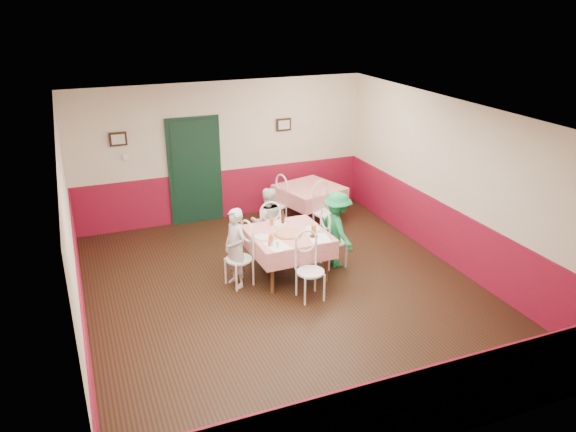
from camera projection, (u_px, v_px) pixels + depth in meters
name	position (u px, v px, depth m)	size (l,w,h in m)	color
floor	(287.00, 293.00, 8.79)	(7.00, 7.00, 0.00)	black
ceiling	(287.00, 115.00, 7.75)	(7.00, 7.00, 0.00)	white
back_wall	(223.00, 151.00, 11.29)	(6.00, 0.10, 2.80)	beige
front_wall	(425.00, 334.00, 5.25)	(6.00, 0.10, 2.80)	beige
left_wall	(71.00, 241.00, 7.24)	(0.10, 7.00, 2.80)	beige
right_wall	(455.00, 185.00, 9.31)	(0.10, 7.00, 2.80)	beige
wainscot_back	(225.00, 194.00, 11.61)	(6.00, 0.03, 1.00)	maroon
wainscot_front	(416.00, 410.00, 5.60)	(6.00, 0.03, 1.00)	maroon
wainscot_left	(82.00, 301.00, 7.58)	(0.03, 7.00, 1.00)	maroon
wainscot_right	(448.00, 235.00, 9.64)	(0.03, 7.00, 1.00)	maroon
door	(195.00, 172.00, 11.17)	(0.96, 0.06, 2.10)	black
picture_left	(118.00, 139.00, 10.39)	(0.32, 0.03, 0.26)	black
picture_right	(284.00, 125.00, 11.53)	(0.32, 0.03, 0.26)	black
thermostat	(126.00, 157.00, 10.55)	(0.10, 0.03, 0.10)	white
main_table	(288.00, 254.00, 9.22)	(1.22, 1.22, 0.77)	red
second_table	(309.00, 204.00, 11.38)	(1.12, 1.12, 0.77)	red
chair_left	(239.00, 259.00, 8.88)	(0.42, 0.42, 0.90)	white
chair_right	(334.00, 241.00, 9.51)	(0.42, 0.42, 0.90)	white
chair_far	(269.00, 231.00, 9.92)	(0.42, 0.42, 0.90)	white
chair_near	(310.00, 272.00, 8.47)	(0.42, 0.42, 0.90)	white
chair_second_a	(275.00, 206.00, 11.09)	(0.42, 0.42, 0.90)	white
chair_second_b	(325.00, 214.00, 10.70)	(0.42, 0.42, 0.90)	white
pizza	(289.00, 234.00, 9.01)	(0.44, 0.44, 0.03)	#B74723
plate_left	(263.00, 237.00, 8.90)	(0.25, 0.25, 0.01)	white
plate_right	(313.00, 229.00, 9.22)	(0.25, 0.25, 0.01)	white
plate_far	(279.00, 224.00, 9.42)	(0.25, 0.25, 0.01)	white
glass_a	(271.00, 239.00, 8.70)	(0.07, 0.07, 0.13)	#BF7219
glass_b	(314.00, 230.00, 9.01)	(0.08, 0.08, 0.14)	#BF7219
glass_c	(272.00, 222.00, 9.35)	(0.07, 0.07, 0.12)	#BF7219
beer_bottle	(283.00, 218.00, 9.39)	(0.06, 0.06, 0.21)	#381C0A
shaker_a	(272.00, 244.00, 8.57)	(0.04, 0.04, 0.09)	silver
shaker_b	(277.00, 245.00, 8.52)	(0.04, 0.04, 0.09)	silver
shaker_c	(269.00, 244.00, 8.58)	(0.04, 0.04, 0.09)	#B23319
menu_left	(278.00, 246.00, 8.60)	(0.30, 0.40, 0.00)	white
menu_right	(319.00, 238.00, 8.87)	(0.30, 0.40, 0.00)	white
wallet	(313.00, 236.00, 8.92)	(0.11, 0.09, 0.02)	black
diner_left	(235.00, 248.00, 8.79)	(0.47, 0.31, 1.30)	gray
diner_far	(268.00, 221.00, 9.90)	(0.60, 0.47, 1.24)	gray
diner_right	(337.00, 230.00, 9.45)	(0.85, 0.49, 1.32)	gray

